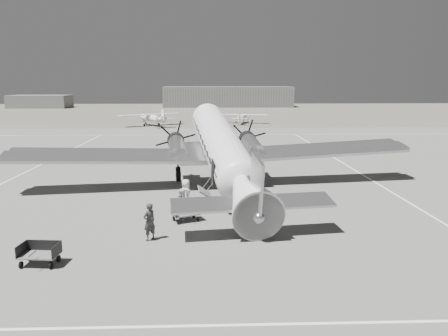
{
  "coord_description": "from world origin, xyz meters",
  "views": [
    {
      "loc": [
        -1.46,
        -27.22,
        7.95
      ],
      "look_at": [
        -0.43,
        2.01,
        2.2
      ],
      "focal_mm": 35.0,
      "sensor_mm": 36.0,
      "label": 1
    }
  ],
  "objects_px": {
    "dc3_airliner": "(223,152)",
    "ground_crew": "(149,222)",
    "shed_secondary": "(40,101)",
    "light_plane_left": "(152,119)",
    "passenger": "(186,194)",
    "baggage_cart_near": "(186,214)",
    "baggage_cart_far": "(40,254)",
    "hangar_main": "(228,97)",
    "ramp_agent": "(183,204)",
    "light_plane_right": "(242,118)"
  },
  "relations": [
    {
      "from": "dc3_airliner",
      "to": "ground_crew",
      "type": "bearing_deg",
      "value": -120.36
    },
    {
      "from": "shed_secondary",
      "to": "light_plane_left",
      "type": "distance_m",
      "value": 74.45
    },
    {
      "from": "shed_secondary",
      "to": "passenger",
      "type": "bearing_deg",
      "value": -65.7
    },
    {
      "from": "baggage_cart_near",
      "to": "ground_crew",
      "type": "xyz_separation_m",
      "value": [
        -1.68,
        -3.06,
        0.52
      ]
    },
    {
      "from": "baggage_cart_near",
      "to": "ground_crew",
      "type": "distance_m",
      "value": 3.53
    },
    {
      "from": "shed_secondary",
      "to": "ground_crew",
      "type": "xyz_separation_m",
      "value": [
        50.49,
        -120.84,
        -1.02
      ]
    },
    {
      "from": "light_plane_left",
      "to": "passenger",
      "type": "relative_size",
      "value": 6.24
    },
    {
      "from": "light_plane_left",
      "to": "baggage_cart_far",
      "type": "height_order",
      "value": "light_plane_left"
    },
    {
      "from": "hangar_main",
      "to": "baggage_cart_far",
      "type": "bearing_deg",
      "value": -96.19
    },
    {
      "from": "baggage_cart_near",
      "to": "ground_crew",
      "type": "bearing_deg",
      "value": -142.13
    },
    {
      "from": "hangar_main",
      "to": "ground_crew",
      "type": "relative_size",
      "value": 21.42
    },
    {
      "from": "dc3_airliner",
      "to": "baggage_cart_far",
      "type": "relative_size",
      "value": 18.12
    },
    {
      "from": "light_plane_left",
      "to": "ground_crew",
      "type": "bearing_deg",
      "value": -114.85
    },
    {
      "from": "baggage_cart_far",
      "to": "ramp_agent",
      "type": "height_order",
      "value": "ramp_agent"
    },
    {
      "from": "dc3_airliner",
      "to": "light_plane_left",
      "type": "height_order",
      "value": "dc3_airliner"
    },
    {
      "from": "shed_secondary",
      "to": "ramp_agent",
      "type": "xyz_separation_m",
      "value": [
        52.01,
        -117.42,
        -1.07
      ]
    },
    {
      "from": "light_plane_left",
      "to": "ground_crew",
      "type": "relative_size",
      "value": 6.17
    },
    {
      "from": "light_plane_left",
      "to": "baggage_cart_near",
      "type": "xyz_separation_m",
      "value": [
        9.12,
        -57.05,
        -0.8
      ]
    },
    {
      "from": "baggage_cart_near",
      "to": "ground_crew",
      "type": "height_order",
      "value": "ground_crew"
    },
    {
      "from": "light_plane_right",
      "to": "hangar_main",
      "type": "bearing_deg",
      "value": 102.14
    },
    {
      "from": "hangar_main",
      "to": "dc3_airliner",
      "type": "distance_m",
      "value": 116.12
    },
    {
      "from": "light_plane_right",
      "to": "passenger",
      "type": "relative_size",
      "value": 5.12
    },
    {
      "from": "ground_crew",
      "to": "ramp_agent",
      "type": "xyz_separation_m",
      "value": [
        1.52,
        3.42,
        -0.05
      ]
    },
    {
      "from": "dc3_airliner",
      "to": "ground_crew",
      "type": "relative_size",
      "value": 16.08
    },
    {
      "from": "baggage_cart_far",
      "to": "shed_secondary",
      "type": "bearing_deg",
      "value": 115.74
    },
    {
      "from": "light_plane_left",
      "to": "light_plane_right",
      "type": "xyz_separation_m",
      "value": [
        17.08,
        4.39,
        -0.22
      ]
    },
    {
      "from": "baggage_cart_far",
      "to": "ground_crew",
      "type": "bearing_deg",
      "value": 38.9
    },
    {
      "from": "baggage_cart_far",
      "to": "light_plane_left",
      "type": "bearing_deg",
      "value": 98.05
    },
    {
      "from": "hangar_main",
      "to": "baggage_cart_far",
      "type": "xyz_separation_m",
      "value": [
        -13.96,
        -128.8,
        -2.81
      ]
    },
    {
      "from": "ground_crew",
      "to": "light_plane_right",
      "type": "bearing_deg",
      "value": -143.39
    },
    {
      "from": "light_plane_left",
      "to": "ground_crew",
      "type": "distance_m",
      "value": 60.57
    },
    {
      "from": "dc3_airliner",
      "to": "ramp_agent",
      "type": "relative_size",
      "value": 16.93
    },
    {
      "from": "ground_crew",
      "to": "ramp_agent",
      "type": "distance_m",
      "value": 3.74
    },
    {
      "from": "shed_secondary",
      "to": "ramp_agent",
      "type": "relative_size",
      "value": 9.66
    },
    {
      "from": "baggage_cart_far",
      "to": "passenger",
      "type": "distance_m",
      "value": 10.43
    },
    {
      "from": "ground_crew",
      "to": "passenger",
      "type": "xyz_separation_m",
      "value": [
        1.58,
        5.53,
        -0.01
      ]
    },
    {
      "from": "dc3_airliner",
      "to": "passenger",
      "type": "bearing_deg",
      "value": -127.9
    },
    {
      "from": "hangar_main",
      "to": "baggage_cart_far",
      "type": "relative_size",
      "value": 24.13
    },
    {
      "from": "shed_secondary",
      "to": "light_plane_right",
      "type": "xyz_separation_m",
      "value": [
        60.13,
        -56.34,
        -0.97
      ]
    },
    {
      "from": "light_plane_left",
      "to": "passenger",
      "type": "distance_m",
      "value": 55.32
    },
    {
      "from": "hangar_main",
      "to": "light_plane_left",
      "type": "bearing_deg",
      "value": -104.46
    },
    {
      "from": "light_plane_right",
      "to": "baggage_cart_near",
      "type": "distance_m",
      "value": 61.96
    },
    {
      "from": "ground_crew",
      "to": "light_plane_left",
      "type": "bearing_deg",
      "value": -127.83
    },
    {
      "from": "shed_secondary",
      "to": "baggage_cart_far",
      "type": "bearing_deg",
      "value": -69.6
    },
    {
      "from": "baggage_cart_far",
      "to": "passenger",
      "type": "bearing_deg",
      "value": 59.92
    },
    {
      "from": "shed_secondary",
      "to": "ground_crew",
      "type": "distance_m",
      "value": 130.97
    },
    {
      "from": "hangar_main",
      "to": "passenger",
      "type": "relative_size",
      "value": 21.63
    },
    {
      "from": "light_plane_left",
      "to": "passenger",
      "type": "xyz_separation_m",
      "value": [
        9.02,
        -54.58,
        -0.29
      ]
    },
    {
      "from": "hangar_main",
      "to": "light_plane_left",
      "type": "distance_m",
      "value": 67.91
    },
    {
      "from": "dc3_airliner",
      "to": "passenger",
      "type": "relative_size",
      "value": 16.25
    }
  ]
}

